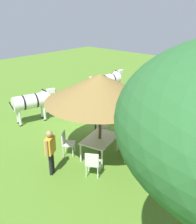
{
  "coord_description": "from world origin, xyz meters",
  "views": [
    {
      "loc": [
        8.05,
        7.29,
        5.1
      ],
      "look_at": [
        0.71,
        0.69,
        1.0
      ],
      "focal_mm": 40.63,
      "sensor_mm": 36.0,
      "label": 1
    }
  ],
  "objects_px": {
    "guest_behind_table": "(50,148)",
    "patio_chair_east_end": "(66,142)",
    "patio_chair_west_end": "(102,128)",
    "patio_dining_table": "(100,140)",
    "guest_beside_umbrella": "(96,112)",
    "zebra_by_umbrella": "(88,98)",
    "shade_umbrella": "(100,88)",
    "standing_watcher": "(91,88)",
    "patio_chair_near_lawn": "(134,149)",
    "striped_lounge_chair": "(127,106)",
    "thatched_hut": "(194,90)",
    "patio_chair_near_hut": "(93,162)",
    "zebra_toward_hut": "(109,80)",
    "zebra_nearest_camera": "(31,102)"
  },
  "relations": [
    {
      "from": "guest_beside_umbrella",
      "to": "zebra_by_umbrella",
      "type": "bearing_deg",
      "value": -3.88
    },
    {
      "from": "patio_chair_near_hut",
      "to": "striped_lounge_chair",
      "type": "relative_size",
      "value": 0.94
    },
    {
      "from": "thatched_hut",
      "to": "guest_beside_umbrella",
      "type": "height_order",
      "value": "thatched_hut"
    },
    {
      "from": "guest_beside_umbrella",
      "to": "zebra_nearest_camera",
      "type": "relative_size",
      "value": 0.73
    },
    {
      "from": "zebra_by_umbrella",
      "to": "striped_lounge_chair",
      "type": "bearing_deg",
      "value": 96.61
    },
    {
      "from": "patio_chair_near_hut",
      "to": "patio_chair_east_end",
      "type": "bearing_deg",
      "value": 137.54
    },
    {
      "from": "guest_beside_umbrella",
      "to": "zebra_toward_hut",
      "type": "height_order",
      "value": "guest_beside_umbrella"
    },
    {
      "from": "guest_behind_table",
      "to": "shade_umbrella",
      "type": "bearing_deg",
      "value": -42.02
    },
    {
      "from": "patio_chair_west_end",
      "to": "patio_dining_table",
      "type": "bearing_deg",
      "value": 90.0
    },
    {
      "from": "thatched_hut",
      "to": "patio_chair_east_end",
      "type": "xyz_separation_m",
      "value": [
        4.17,
        -2.84,
        -1.6
      ]
    },
    {
      "from": "patio_chair_near_lawn",
      "to": "guest_beside_umbrella",
      "type": "xyz_separation_m",
      "value": [
        -0.78,
        -2.49,
        0.44
      ]
    },
    {
      "from": "patio_chair_west_end",
      "to": "striped_lounge_chair",
      "type": "distance_m",
      "value": 3.49
    },
    {
      "from": "standing_watcher",
      "to": "zebra_toward_hut",
      "type": "xyz_separation_m",
      "value": [
        -1.79,
        -0.23,
        0.03
      ]
    },
    {
      "from": "patio_dining_table",
      "to": "striped_lounge_chair",
      "type": "relative_size",
      "value": 1.66
    },
    {
      "from": "thatched_hut",
      "to": "guest_beside_umbrella",
      "type": "relative_size",
      "value": 3.01
    },
    {
      "from": "patio_chair_west_end",
      "to": "zebra_toward_hut",
      "type": "xyz_separation_m",
      "value": [
        -4.39,
        -3.28,
        0.53
      ]
    },
    {
      "from": "guest_beside_umbrella",
      "to": "zebra_toward_hut",
      "type": "distance_m",
      "value": 4.86
    },
    {
      "from": "patio_chair_east_end",
      "to": "striped_lounge_chair",
      "type": "height_order",
      "value": "patio_chair_east_end"
    },
    {
      "from": "patio_chair_near_lawn",
      "to": "patio_chair_east_end",
      "type": "relative_size",
      "value": 1.0
    },
    {
      "from": "shade_umbrella",
      "to": "standing_watcher",
      "type": "bearing_deg",
      "value": -133.1
    },
    {
      "from": "zebra_by_umbrella",
      "to": "patio_chair_near_hut",
      "type": "bearing_deg",
      "value": -14.19
    },
    {
      "from": "patio_chair_east_end",
      "to": "guest_behind_table",
      "type": "relative_size",
      "value": 0.57
    },
    {
      "from": "thatched_hut",
      "to": "shade_umbrella",
      "type": "bearing_deg",
      "value": -27.97
    },
    {
      "from": "shade_umbrella",
      "to": "zebra_by_umbrella",
      "type": "distance_m",
      "value": 3.9
    },
    {
      "from": "patio_chair_near_lawn",
      "to": "zebra_toward_hut",
      "type": "xyz_separation_m",
      "value": [
        -4.84,
        -5.17,
        0.53
      ]
    },
    {
      "from": "shade_umbrella",
      "to": "zebra_nearest_camera",
      "type": "bearing_deg",
      "value": -91.68
    },
    {
      "from": "patio_chair_near_hut",
      "to": "striped_lounge_chair",
      "type": "bearing_deg",
      "value": 84.54
    },
    {
      "from": "guest_behind_table",
      "to": "patio_chair_east_end",
      "type": "bearing_deg",
      "value": -2.34
    },
    {
      "from": "shade_umbrella",
      "to": "guest_behind_table",
      "type": "relative_size",
      "value": 2.38
    },
    {
      "from": "patio_chair_east_end",
      "to": "guest_beside_umbrella",
      "type": "distance_m",
      "value": 2.11
    },
    {
      "from": "guest_behind_table",
      "to": "zebra_by_umbrella",
      "type": "bearing_deg",
      "value": 1.28
    },
    {
      "from": "patio_chair_near_lawn",
      "to": "striped_lounge_chair",
      "type": "distance_m",
      "value": 4.8
    },
    {
      "from": "guest_behind_table",
      "to": "thatched_hut",
      "type": "bearing_deg",
      "value": -51.33
    },
    {
      "from": "shade_umbrella",
      "to": "patio_chair_near_lawn",
      "type": "xyz_separation_m",
      "value": [
        -0.52,
        1.12,
        -2.11
      ]
    },
    {
      "from": "standing_watcher",
      "to": "zebra_nearest_camera",
      "type": "bearing_deg",
      "value": 19.8
    },
    {
      "from": "patio_dining_table",
      "to": "striped_lounge_chair",
      "type": "xyz_separation_m",
      "value": [
        -4.26,
        -1.88,
        -0.41
      ]
    },
    {
      "from": "shade_umbrella",
      "to": "patio_chair_near_hut",
      "type": "bearing_deg",
      "value": 30.68
    },
    {
      "from": "shade_umbrella",
      "to": "zebra_by_umbrella",
      "type": "bearing_deg",
      "value": -129.26
    },
    {
      "from": "guest_behind_table",
      "to": "patio_chair_west_end",
      "type": "bearing_deg",
      "value": -21.82
    },
    {
      "from": "guest_behind_table",
      "to": "zebra_nearest_camera",
      "type": "distance_m",
      "value": 4.42
    },
    {
      "from": "guest_beside_umbrella",
      "to": "zebra_by_umbrella",
      "type": "relative_size",
      "value": 0.76
    },
    {
      "from": "patio_dining_table",
      "to": "patio_chair_west_end",
      "type": "bearing_deg",
      "value": -141.76
    },
    {
      "from": "patio_chair_near_hut",
      "to": "striped_lounge_chair",
      "type": "height_order",
      "value": "patio_chair_near_hut"
    },
    {
      "from": "patio_chair_west_end",
      "to": "standing_watcher",
      "type": "height_order",
      "value": "standing_watcher"
    },
    {
      "from": "standing_watcher",
      "to": "guest_beside_umbrella",
      "type": "bearing_deg",
      "value": 76.89
    },
    {
      "from": "standing_watcher",
      "to": "zebra_toward_hut",
      "type": "bearing_deg",
      "value": -143.23
    },
    {
      "from": "shade_umbrella",
      "to": "standing_watcher",
      "type": "xyz_separation_m",
      "value": [
        -3.57,
        -3.82,
        -1.62
      ]
    },
    {
      "from": "shade_umbrella",
      "to": "patio_chair_west_end",
      "type": "relative_size",
      "value": 4.17
    },
    {
      "from": "guest_behind_table",
      "to": "striped_lounge_chair",
      "type": "distance_m",
      "value": 6.31
    },
    {
      "from": "thatched_hut",
      "to": "patio_chair_west_end",
      "type": "xyz_separation_m",
      "value": [
        2.48,
        -2.6,
        -1.6
      ]
    }
  ]
}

